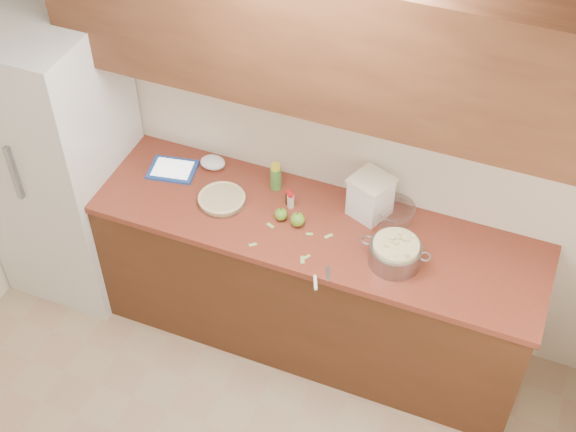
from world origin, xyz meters
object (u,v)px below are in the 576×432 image
at_px(pie, 222,199).
at_px(flour_canister, 370,196).
at_px(colander, 395,253).
at_px(tablet, 173,170).

height_order(pie, flour_canister, flour_canister).
relative_size(colander, flour_canister, 1.41).
distance_m(colander, flour_canister, 0.37).
xyz_separation_m(pie, flour_canister, (0.76, 0.22, 0.10)).
height_order(flour_canister, tablet, flour_canister).
bearing_deg(flour_canister, colander, -52.14).
relative_size(colander, tablet, 1.23).
bearing_deg(tablet, pie, -29.81).
relative_size(flour_canister, tablet, 0.87).
bearing_deg(pie, flour_canister, 15.90).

